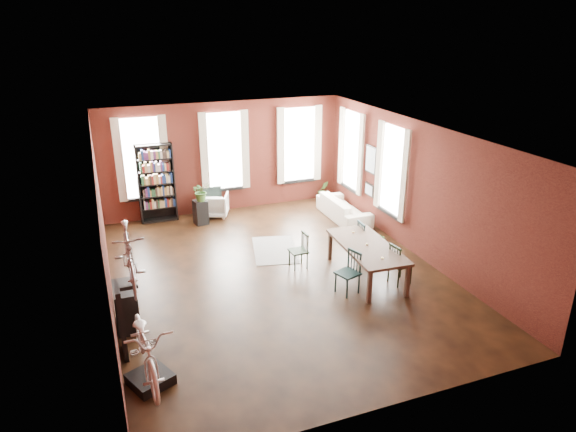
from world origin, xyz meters
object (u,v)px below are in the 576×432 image
dining_chair_a (348,273)px  dining_chair_d (367,240)px  dining_chair_c (400,264)px  plant_stand (201,212)px  bike_trainer (150,379)px  console_table (126,306)px  bicycle_floor (143,320)px  cream_sofa (344,205)px  white_armchair (215,204)px  dining_chair_b (298,251)px  bookshelf (156,183)px  dining_table (366,261)px

dining_chair_a → dining_chair_d: 1.84m
dining_chair_c → plant_stand: size_ratio=1.31×
plant_stand → bike_trainer: bearing=-108.6°
bike_trainer → console_table: console_table is taller
dining_chair_d → bicycle_floor: 6.15m
dining_chair_a → bicycle_floor: (-4.19, -1.45, 0.70)m
dining_chair_a → plant_stand: dining_chair_a is taller
dining_chair_a → cream_sofa: (1.86, 3.86, -0.05)m
dining_chair_a → console_table: 4.39m
bike_trainer → console_table: 1.87m
white_armchair → dining_chair_c: bearing=139.0°
dining_chair_a → dining_chair_b: (-0.51, 1.45, -0.04)m
console_table → dining_chair_a: bearing=-4.7°
white_armchair → bike_trainer: 7.33m
dining_chair_a → bookshelf: bearing=-168.7°
white_armchair → dining_table: bearing=136.3°
bicycle_floor → dining_chair_a: bearing=16.1°
bicycle_floor → dining_chair_d: bearing=24.7°
dining_chair_b → bookshelf: (-2.58, 4.11, 0.69)m
cream_sofa → console_table: 7.15m
dining_chair_d → plant_stand: size_ratio=1.31×
plant_stand → dining_table: bearing=-57.9°
console_table → bicycle_floor: size_ratio=0.41×
dining_table → dining_chair_b: 1.55m
dining_chair_b → dining_chair_c: size_ratio=0.92×
dining_chair_c → console_table: (-5.63, 0.37, -0.05)m
dining_chair_a → white_armchair: bearing=178.2°
dining_chair_b → bookshelf: 4.90m
bicycle_floor → white_armchair: bearing=65.7°
dining_table → bicycle_floor: 5.32m
dining_chair_b → bicycle_floor: size_ratio=0.42×
bookshelf → bike_trainer: 7.19m
bicycle_floor → cream_sofa: bearing=38.4°
dining_table → dining_chair_d: (0.52, 0.89, 0.07)m
dining_chair_b → plant_stand: bearing=-158.3°
dining_chair_a → plant_stand: (-2.05, 4.88, -0.11)m
dining_table → console_table: 5.08m
bookshelf → plant_stand: bookshelf is taller
dining_chair_d → cream_sofa: size_ratio=0.43×
dining_chair_c → plant_stand: (-3.31, 4.89, -0.11)m
dining_chair_d → console_table: size_ratio=1.12×
bookshelf → bicycle_floor: size_ratio=1.12×
dining_chair_d → console_table: 5.69m
dining_chair_b → dining_chair_d: dining_chair_d is taller
bike_trainer → plant_stand: (2.14, 6.35, 0.26)m
dining_chair_b → console_table: bearing=-76.7°
bike_trainer → plant_stand: 6.71m
bike_trainer → plant_stand: plant_stand is taller
white_armchair → cream_sofa: bearing=177.8°
console_table → dining_chair_b: bearing=15.7°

